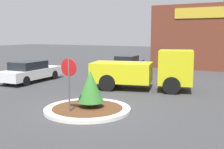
{
  "coord_description": "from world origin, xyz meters",
  "views": [
    {
      "loc": [
        6.19,
        -9.45,
        3.13
      ],
      "look_at": [
        -0.05,
        2.23,
        1.24
      ],
      "focal_mm": 45.0,
      "sensor_mm": 36.0,
      "label": 1
    }
  ],
  "objects_px": {
    "stop_sign": "(69,76)",
    "parked_sedan_white": "(30,71)",
    "parked_sedan_blue": "(127,63)",
    "utility_truck": "(146,70)"
  },
  "relations": [
    {
      "from": "stop_sign",
      "to": "parked_sedan_white",
      "type": "distance_m",
      "value": 8.76
    },
    {
      "from": "parked_sedan_white",
      "to": "parked_sedan_blue",
      "type": "xyz_separation_m",
      "value": [
        3.34,
        8.13,
        -0.02
      ]
    },
    {
      "from": "parked_sedan_blue",
      "to": "utility_truck",
      "type": "bearing_deg",
      "value": -152.67
    },
    {
      "from": "stop_sign",
      "to": "parked_sedan_blue",
      "type": "relative_size",
      "value": 0.51
    },
    {
      "from": "parked_sedan_white",
      "to": "parked_sedan_blue",
      "type": "distance_m",
      "value": 8.79
    },
    {
      "from": "parked_sedan_blue",
      "to": "parked_sedan_white",
      "type": "bearing_deg",
      "value": 152.98
    },
    {
      "from": "utility_truck",
      "to": "parked_sedan_white",
      "type": "relative_size",
      "value": 1.25
    },
    {
      "from": "parked_sedan_white",
      "to": "parked_sedan_blue",
      "type": "bearing_deg",
      "value": -25.72
    },
    {
      "from": "parked_sedan_white",
      "to": "parked_sedan_blue",
      "type": "height_order",
      "value": "parked_sedan_white"
    },
    {
      "from": "utility_truck",
      "to": "parked_sedan_blue",
      "type": "bearing_deg",
      "value": 107.8
    }
  ]
}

